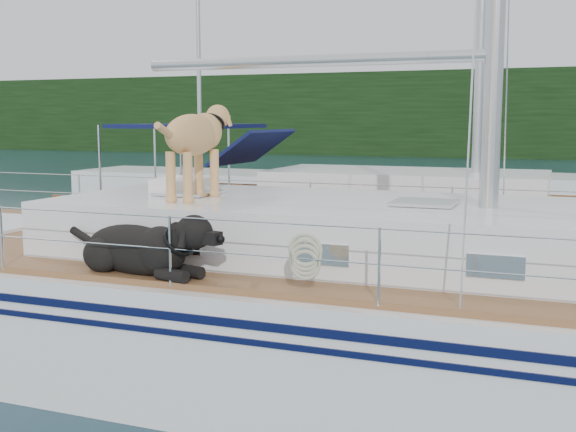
% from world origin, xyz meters
% --- Properties ---
extents(ground, '(120.00, 120.00, 0.00)m').
position_xyz_m(ground, '(0.00, 0.00, 0.00)').
color(ground, black).
rests_on(ground, ground).
extents(tree_line, '(90.00, 3.00, 6.00)m').
position_xyz_m(tree_line, '(0.00, 45.00, 3.00)').
color(tree_line, black).
rests_on(tree_line, ground).
extents(shore_bank, '(92.00, 1.00, 1.20)m').
position_xyz_m(shore_bank, '(0.00, 46.20, 0.60)').
color(shore_bank, '#595147').
rests_on(shore_bank, ground).
extents(main_sailboat, '(12.00, 3.80, 14.01)m').
position_xyz_m(main_sailboat, '(0.09, -0.01, 0.68)').
color(main_sailboat, white).
rests_on(main_sailboat, ground).
extents(neighbor_sailboat, '(11.00, 3.50, 13.30)m').
position_xyz_m(neighbor_sailboat, '(-0.50, 5.75, 0.63)').
color(neighbor_sailboat, white).
rests_on(neighbor_sailboat, ground).
extents(bg_boat_west, '(8.00, 3.00, 11.65)m').
position_xyz_m(bg_boat_west, '(-8.00, 14.00, 0.45)').
color(bg_boat_west, white).
rests_on(bg_boat_west, ground).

